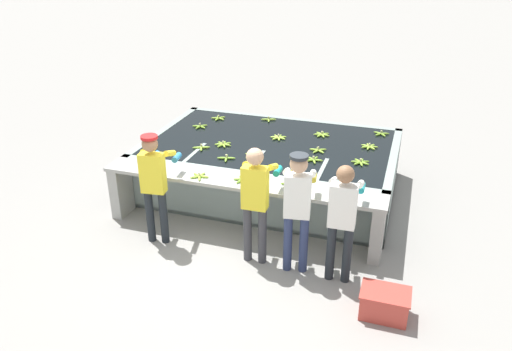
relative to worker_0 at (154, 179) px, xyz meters
name	(u,v)px	position (x,y,z in m)	size (l,w,h in m)	color
ground_plane	(235,242)	(1.02, 0.27, -0.95)	(80.00, 80.00, 0.00)	gray
wash_tank	(271,166)	(1.02, 2.03, -0.53)	(4.03, 2.62, 0.85)	gray
work_ledge	(239,197)	(1.02, 0.50, -0.36)	(4.03, 0.45, 0.85)	#9E9E99
worker_0	(154,179)	(0.00, 0.00, 0.00)	(0.46, 0.73, 1.58)	#1E2328
worker_1	(256,195)	(1.44, -0.03, 0.00)	(0.41, 0.71, 1.60)	#38383D
worker_2	(298,202)	(1.98, -0.06, 0.01)	(0.48, 0.74, 1.60)	navy
worker_3	(342,214)	(2.54, -0.09, -0.03)	(0.41, 0.71, 1.55)	#1E2328
banana_bunch_floating_0	(223,144)	(0.33, 1.66, -0.09)	(0.28, 0.28, 0.08)	#8CB738
banana_bunch_floating_1	(269,119)	(0.67, 3.06, -0.09)	(0.28, 0.28, 0.08)	#93BC3D
banana_bunch_floating_2	(314,160)	(1.85, 1.50, -0.09)	(0.27, 0.28, 0.08)	#7FAD33
banana_bunch_floating_3	(200,126)	(-0.37, 2.33, -0.09)	(0.27, 0.27, 0.08)	#7FAD33
banana_bunch_floating_4	(322,134)	(1.75, 2.59, -0.09)	(0.28, 0.28, 0.08)	#8CB738
banana_bunch_floating_5	(318,150)	(1.84, 1.89, -0.09)	(0.27, 0.28, 0.08)	#8CB738
banana_bunch_floating_6	(360,162)	(2.53, 1.62, -0.09)	(0.28, 0.28, 0.08)	#7FAD33
banana_bunch_floating_7	(369,147)	(2.58, 2.29, -0.09)	(0.28, 0.28, 0.08)	#93BC3D
banana_bunch_floating_8	(253,155)	(0.93, 1.37, -0.09)	(0.28, 0.27, 0.08)	#93BC3D
banana_bunch_floating_9	(381,134)	(2.70, 2.95, -0.09)	(0.28, 0.27, 0.08)	#7FAD33
banana_bunch_floating_10	(219,118)	(-0.23, 2.84, -0.09)	(0.28, 0.27, 0.08)	#8CB738
banana_bunch_floating_11	(278,137)	(1.09, 2.23, -0.09)	(0.28, 0.28, 0.08)	#9EC642
banana_bunch_floating_12	(226,158)	(0.58, 1.15, -0.09)	(0.28, 0.28, 0.08)	#75A333
banana_bunch_floating_13	(201,147)	(0.05, 1.42, -0.09)	(0.27, 0.27, 0.08)	#8CB738
banana_bunch_ledge_0	(199,176)	(0.46, 0.43, -0.08)	(0.27, 0.28, 0.08)	#93BC3D
banana_bunch_ledge_1	(243,180)	(1.07, 0.51, -0.08)	(0.28, 0.27, 0.08)	#75A333
banana_bunch_ledge_2	(291,184)	(1.73, 0.58, -0.08)	(0.28, 0.28, 0.08)	#75A333
knife_0	(151,165)	(-0.37, 0.56, -0.09)	(0.18, 0.33, 0.02)	silver
crate	(384,303)	(3.15, -0.63, -0.79)	(0.55, 0.39, 0.32)	#B73D33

